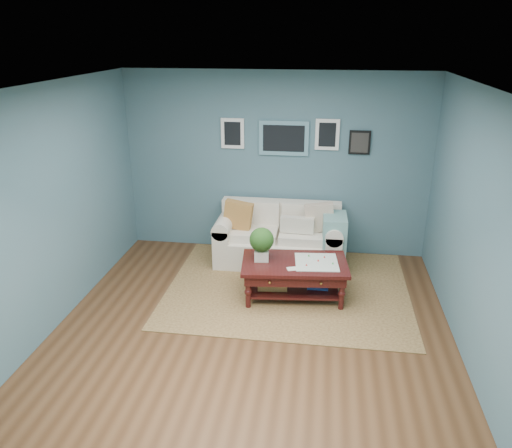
# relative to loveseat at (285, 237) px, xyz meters

# --- Properties ---
(room_shell) EXTENTS (5.00, 5.02, 2.70)m
(room_shell) POSITION_rel_loveseat_xyz_m (-0.19, -1.97, 0.97)
(room_shell) COLOR brown
(room_shell) RESTS_ON ground
(area_rug) EXTENTS (3.14, 2.51, 0.01)m
(area_rug) POSITION_rel_loveseat_xyz_m (0.12, -0.82, -0.38)
(area_rug) COLOR brown
(area_rug) RESTS_ON ground
(loveseat) EXTENTS (1.86, 0.84, 0.96)m
(loveseat) POSITION_rel_loveseat_xyz_m (0.00, 0.00, 0.00)
(loveseat) COLOR silver
(loveseat) RESTS_ON ground
(coffee_table) EXTENTS (1.38, 0.90, 0.92)m
(coffee_table) POSITION_rel_loveseat_xyz_m (0.14, -1.03, 0.02)
(coffee_table) COLOR #330E0D
(coffee_table) RESTS_ON ground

